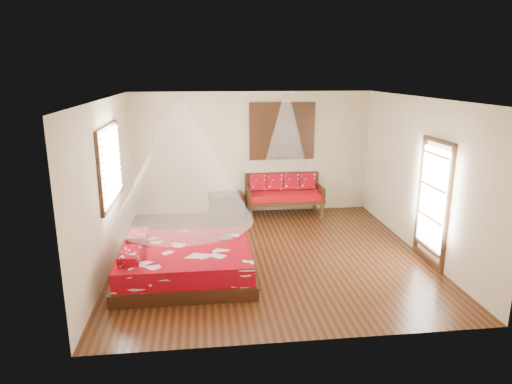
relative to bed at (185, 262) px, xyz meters
The scene contains 10 objects.
room 2.01m from the bed, 25.81° to the left, with size 5.54×5.54×2.84m.
bed is the anchor object (origin of this frame).
daybed 3.79m from the bed, 54.96° to the left, with size 1.75×0.78×0.94m.
storage_chest 3.28m from the bed, 74.99° to the left, with size 0.86×0.70×0.53m.
shutter_panel 4.39m from the bed, 57.68° to the left, with size 1.52×0.06×1.32m.
window_left 2.11m from the bed, 143.05° to the left, with size 0.10×1.74×1.34m.
glazed_door 4.28m from the bed, ahead, with size 0.08×1.02×2.16m.
wine_tray 0.81m from the bed, 23.59° to the left, with size 0.23×0.23×0.19m.
mosquito_net_main 1.60m from the bed, ahead, with size 2.19×2.19×1.80m, color white.
mosquito_net_daybed 4.07m from the bed, 53.80° to the left, with size 0.93×0.93×1.50m, color white.
Camera 1 is at (-1.15, -7.64, 3.24)m, focal length 32.00 mm.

